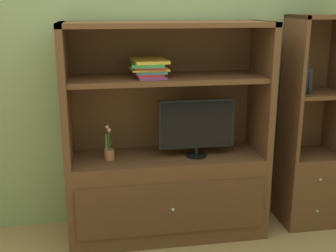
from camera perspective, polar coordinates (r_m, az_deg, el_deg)
painted_rear_wall at (r=3.54m, az=-1.09°, el=9.30°), size 6.00×0.10×2.80m
media_console at (r=3.42m, az=-0.16°, el=-6.02°), size 1.54×0.54×1.68m
tv_monitor at (r=3.28m, az=3.83°, el=0.04°), size 0.59×0.16×0.45m
potted_plant at (r=3.29m, az=-7.80°, el=-3.43°), size 0.08×0.10×0.28m
magazine_stack at (r=3.19m, az=-2.53°, el=7.75°), size 0.28×0.35×0.13m
bookshelf_tall at (r=3.79m, az=18.17°, el=-3.94°), size 0.44×0.41×1.73m
upright_book_row at (r=3.56m, az=17.47°, el=6.12°), size 0.09×0.15×0.28m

